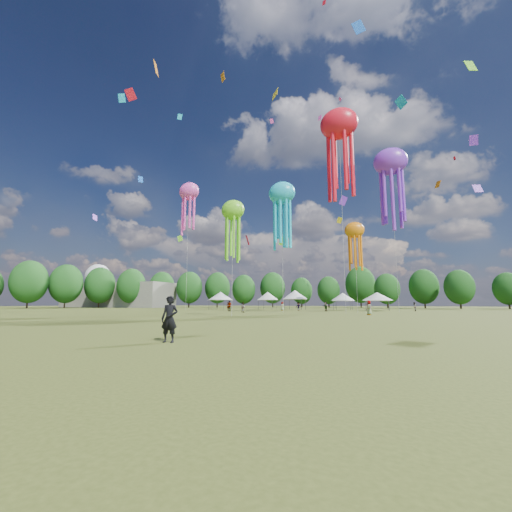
% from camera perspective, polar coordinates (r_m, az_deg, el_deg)
% --- Properties ---
extents(ground, '(300.00, 300.00, 0.00)m').
position_cam_1_polar(ground, '(20.65, -24.44, -11.59)').
color(ground, '#384416').
rests_on(ground, ground).
extents(observer_main, '(0.73, 0.56, 1.80)m').
position_cam_1_polar(observer_main, '(13.53, -14.68, -10.44)').
color(observer_main, black).
rests_on(observer_main, ground).
extents(spectator_near, '(0.95, 0.86, 1.58)m').
position_cam_1_polar(spectator_near, '(52.59, -2.28, -8.86)').
color(spectator_near, gray).
rests_on(spectator_near, ground).
extents(spectators_far, '(36.38, 23.94, 1.91)m').
position_cam_1_polar(spectators_far, '(60.80, 8.91, -8.59)').
color(spectators_far, gray).
rests_on(spectators_far, ground).
extents(festival_tents, '(39.81, 9.84, 4.31)m').
position_cam_1_polar(festival_tents, '(73.20, 6.83, -6.84)').
color(festival_tents, '#47474C').
rests_on(festival_tents, ground).
extents(show_kites, '(44.62, 25.28, 30.65)m').
position_cam_1_polar(show_kites, '(56.75, 9.65, 12.62)').
color(show_kites, '#1BBFE9').
rests_on(show_kites, ground).
extents(small_kites, '(70.28, 51.34, 45.37)m').
position_cam_1_polar(small_kites, '(63.65, 6.60, 17.79)').
color(small_kites, '#1BBFE9').
rests_on(small_kites, ground).
extents(treeline, '(201.57, 95.24, 13.43)m').
position_cam_1_polar(treeline, '(79.12, 8.77, -4.34)').
color(treeline, '#38281C').
rests_on(treeline, ground).
extents(hangar, '(40.00, 12.00, 8.00)m').
position_cam_1_polar(hangar, '(122.43, -22.86, -6.28)').
color(hangar, gray).
rests_on(hangar, ground).
extents(radome, '(9.00, 9.00, 16.00)m').
position_cam_1_polar(radome, '(138.43, -25.63, -3.78)').
color(radome, white).
rests_on(radome, ground).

